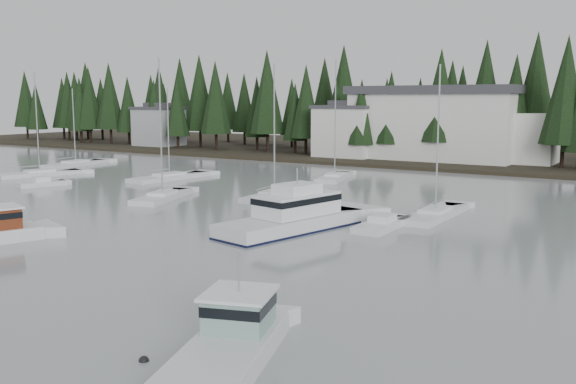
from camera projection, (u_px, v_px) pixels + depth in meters
name	position (u px, v px, depth m)	size (l,w,h in m)	color
far_shore_land	(493.00, 157.00, 106.32)	(240.00, 54.00, 1.00)	black
conifer_treeline	(474.00, 162.00, 97.14)	(200.00, 22.00, 20.00)	black
house_west	(347.00, 130.00, 100.22)	(9.54, 7.42, 8.75)	silver
house_far_west	(159.00, 125.00, 124.30)	(8.48, 7.42, 8.25)	#999EA0
harbor_inn	(448.00, 124.00, 94.84)	(29.50, 11.50, 10.90)	silver
cabin_cruiser_center	(293.00, 219.00, 46.51)	(6.17, 12.67, 5.22)	silver
lobster_boat_teal	(229.00, 348.00, 23.22)	(5.18, 8.35, 4.39)	silver
sailboat_0	(435.00, 216.00, 51.73)	(2.54, 10.01, 12.70)	silver
sailboat_1	(275.00, 198.00, 61.55)	(3.48, 8.88, 13.30)	silver
sailboat_3	(335.00, 179.00, 76.05)	(4.83, 9.35, 14.66)	silver
sailboat_4	(76.00, 165.00, 91.88)	(4.42, 11.17, 11.48)	silver
sailboat_5	(163.00, 198.00, 61.04)	(5.31, 9.34, 13.81)	silver
sailboat_6	(40.00, 175.00, 79.74)	(5.97, 10.32, 13.23)	silver
sailboat_9	(170.00, 179.00, 76.22)	(3.70, 11.11, 11.30)	silver
runabout_0	(41.00, 185.00, 70.30)	(3.64, 5.45, 1.42)	silver
runabout_1	(382.00, 226.00, 47.30)	(2.29, 6.35, 1.42)	silver
mooring_buoy_dark	(144.00, 361.00, 23.31)	(0.39, 0.39, 0.39)	black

